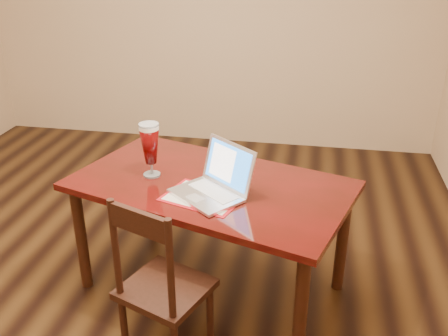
# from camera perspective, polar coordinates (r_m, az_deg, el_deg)

# --- Properties ---
(ground) EXTENTS (5.00, 5.00, 0.00)m
(ground) POSITION_cam_1_polar(r_m,az_deg,el_deg) (3.23, -11.26, -13.01)
(ground) COLOR black
(ground) RESTS_ON ground
(dining_table) EXTENTS (1.71, 1.28, 1.03)m
(dining_table) POSITION_cam_1_polar(r_m,az_deg,el_deg) (2.81, -1.83, -2.94)
(dining_table) COLOR #4D0A0A
(dining_table) RESTS_ON ground
(dining_chair) EXTENTS (0.50, 0.49, 0.92)m
(dining_chair) POSITION_cam_1_polar(r_m,az_deg,el_deg) (2.48, -7.19, -13.37)
(dining_chair) COLOR black
(dining_chair) RESTS_ON ground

